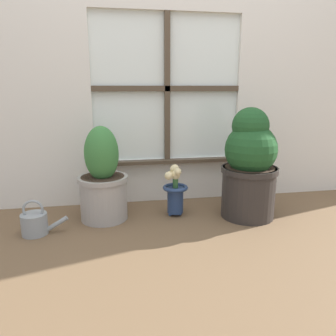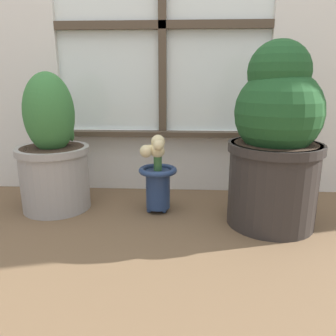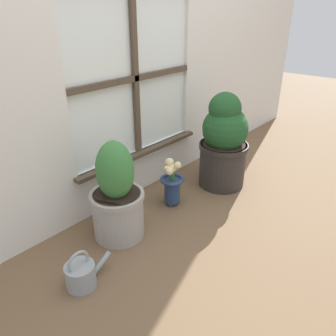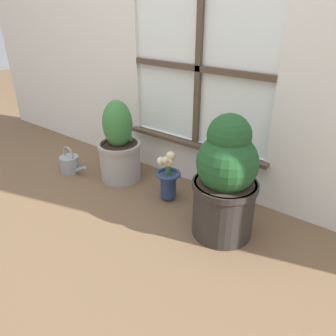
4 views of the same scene
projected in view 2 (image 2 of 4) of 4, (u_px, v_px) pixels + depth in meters
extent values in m
plane|color=brown|center=(152.00, 241.00, 1.12)|extent=(10.00, 10.00, 0.00)
cube|color=silver|center=(163.00, 159.00, 1.63)|extent=(0.98, 0.05, 0.30)
cube|color=white|center=(163.00, 26.00, 1.48)|extent=(0.98, 0.02, 0.95)
cube|color=#4C3D2D|center=(162.00, 25.00, 1.46)|extent=(0.04, 0.02, 0.95)
cube|color=#4C3D2D|center=(162.00, 25.00, 1.46)|extent=(0.98, 0.02, 0.04)
cube|color=#4C3D2D|center=(162.00, 134.00, 1.56)|extent=(1.04, 0.06, 0.02)
cylinder|color=#9E9993|center=(55.00, 178.00, 1.38)|extent=(0.28, 0.28, 0.27)
cylinder|color=#9E9993|center=(52.00, 150.00, 1.35)|extent=(0.30, 0.30, 0.03)
cylinder|color=#38281E|center=(52.00, 148.00, 1.34)|extent=(0.26, 0.26, 0.01)
ellipsoid|color=#387538|center=(49.00, 113.00, 1.31)|extent=(0.20, 0.20, 0.32)
ellipsoid|color=#387538|center=(69.00, 129.00, 1.33)|extent=(0.05, 0.14, 0.15)
cylinder|color=#2D2826|center=(272.00, 184.00, 1.22)|extent=(0.32, 0.32, 0.31)
cylinder|color=#2D2826|center=(275.00, 147.00, 1.18)|extent=(0.34, 0.34, 0.03)
cylinder|color=#38281E|center=(276.00, 144.00, 1.18)|extent=(0.29, 0.29, 0.01)
sphere|color=#1E4C23|center=(278.00, 113.00, 1.15)|extent=(0.31, 0.31, 0.31)
sphere|color=#1E4C23|center=(279.00, 72.00, 1.12)|extent=(0.22, 0.22, 0.22)
ellipsoid|color=#1E4C23|center=(251.00, 117.00, 1.17)|extent=(0.05, 0.16, 0.17)
sphere|color=navy|center=(158.00, 206.00, 1.41)|extent=(0.02, 0.02, 0.02)
sphere|color=navy|center=(149.00, 210.00, 1.36)|extent=(0.02, 0.02, 0.02)
sphere|color=navy|center=(164.00, 211.00, 1.35)|extent=(0.02, 0.02, 0.02)
cylinder|color=navy|center=(157.00, 189.00, 1.35)|extent=(0.10, 0.10, 0.16)
torus|color=navy|center=(157.00, 170.00, 1.33)|extent=(0.16, 0.16, 0.02)
cylinder|color=#386633|center=(156.00, 160.00, 1.32)|extent=(0.03, 0.03, 0.09)
sphere|color=beige|center=(156.00, 151.00, 1.31)|extent=(0.06, 0.06, 0.06)
sphere|color=beige|center=(159.00, 142.00, 1.32)|extent=(0.06, 0.06, 0.06)
sphere|color=beige|center=(150.00, 150.00, 1.32)|extent=(0.04, 0.04, 0.04)
sphere|color=beige|center=(146.00, 151.00, 1.29)|extent=(0.05, 0.05, 0.05)
sphere|color=beige|center=(158.00, 145.00, 1.26)|extent=(0.04, 0.04, 0.04)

